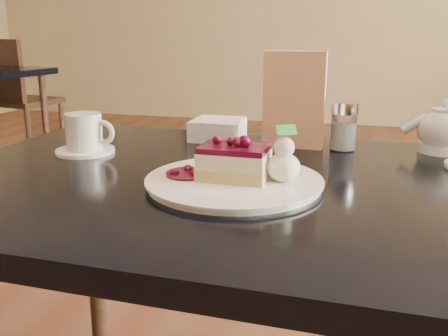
% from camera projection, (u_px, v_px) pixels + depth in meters
% --- Properties ---
extents(main_table, '(1.20, 0.82, 0.73)m').
position_uv_depth(main_table, '(241.00, 217.00, 0.93)').
color(main_table, black).
rests_on(main_table, ground).
extents(dessert_plate, '(0.30, 0.30, 0.01)m').
position_uv_depth(dessert_plate, '(234.00, 182.00, 0.86)').
color(dessert_plate, white).
rests_on(dessert_plate, main_table).
extents(cheesecake_slice, '(0.12, 0.09, 0.06)m').
position_uv_depth(cheesecake_slice, '(234.00, 162.00, 0.85)').
color(cheesecake_slice, tan).
rests_on(cheesecake_slice, dessert_plate).
extents(whipped_cream, '(0.06, 0.06, 0.05)m').
position_uv_depth(whipped_cream, '(283.00, 167.00, 0.84)').
color(whipped_cream, white).
rests_on(whipped_cream, dessert_plate).
extents(berry_sauce, '(0.08, 0.08, 0.01)m').
position_uv_depth(berry_sauce, '(188.00, 174.00, 0.88)').
color(berry_sauce, '#3F0723').
rests_on(berry_sauce, dessert_plate).
extents(coffee_set, '(0.14, 0.13, 0.09)m').
position_uv_depth(coffee_set, '(85.00, 135.00, 1.08)').
color(coffee_set, white).
rests_on(coffee_set, main_table).
extents(menu_card, '(0.14, 0.03, 0.21)m').
position_uv_depth(menu_card, '(294.00, 100.00, 1.11)').
color(menu_card, '#FFEBC2').
rests_on(menu_card, main_table).
extents(sugar_shaker, '(0.06, 0.06, 0.11)m').
position_uv_depth(sugar_shaker, '(344.00, 126.00, 1.10)').
color(sugar_shaker, white).
rests_on(sugar_shaker, main_table).
extents(napkin_stack, '(0.12, 0.12, 0.05)m').
position_uv_depth(napkin_stack, '(218.00, 129.00, 1.22)').
color(napkin_stack, white).
rests_on(napkin_stack, main_table).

